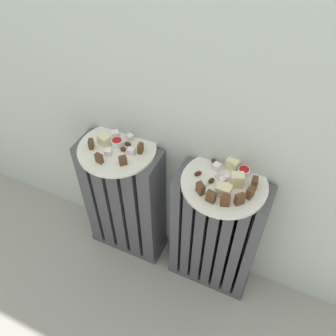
{
  "coord_description": "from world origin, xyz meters",
  "views": [
    {
      "loc": [
        0.35,
        -0.49,
        1.47
      ],
      "look_at": [
        0.0,
        0.28,
        0.6
      ],
      "focal_mm": 37.04,
      "sensor_mm": 36.0,
      "label": 1
    }
  ],
  "objects_px": {
    "plate_right": "(224,183)",
    "plate_left": "(117,149)",
    "jam_bowl_left": "(117,142)",
    "jam_bowl_right": "(244,171)",
    "radiator_left": "(125,202)",
    "radiator_right": "(215,236)",
    "fork": "(213,180)"
  },
  "relations": [
    {
      "from": "radiator_right",
      "to": "fork",
      "type": "xyz_separation_m",
      "value": [
        -0.04,
        -0.01,
        0.32
      ]
    },
    {
      "from": "plate_right",
      "to": "plate_left",
      "type": "bearing_deg",
      "value": 180.0
    },
    {
      "from": "plate_left",
      "to": "jam_bowl_right",
      "type": "height_order",
      "value": "jam_bowl_right"
    },
    {
      "from": "plate_left",
      "to": "jam_bowl_left",
      "type": "xyz_separation_m",
      "value": [
        -0.0,
        0.01,
        0.02
      ]
    },
    {
      "from": "radiator_left",
      "to": "jam_bowl_right",
      "type": "bearing_deg",
      "value": 7.53
    },
    {
      "from": "radiator_right",
      "to": "fork",
      "type": "relative_size",
      "value": 6.4
    },
    {
      "from": "jam_bowl_left",
      "to": "jam_bowl_right",
      "type": "bearing_deg",
      "value": 5.98
    },
    {
      "from": "radiator_left",
      "to": "plate_right",
      "type": "xyz_separation_m",
      "value": [
        0.41,
        0.0,
        0.31
      ]
    },
    {
      "from": "radiator_left",
      "to": "jam_bowl_left",
      "type": "distance_m",
      "value": 0.33
    },
    {
      "from": "plate_left",
      "to": "plate_right",
      "type": "bearing_deg",
      "value": 0.0
    },
    {
      "from": "jam_bowl_right",
      "to": "fork",
      "type": "xyz_separation_m",
      "value": [
        -0.08,
        -0.07,
        -0.01
      ]
    },
    {
      "from": "plate_right",
      "to": "jam_bowl_left",
      "type": "distance_m",
      "value": 0.41
    },
    {
      "from": "plate_left",
      "to": "plate_right",
      "type": "xyz_separation_m",
      "value": [
        0.41,
        0.0,
        0.0
      ]
    },
    {
      "from": "plate_right",
      "to": "fork",
      "type": "xyz_separation_m",
      "value": [
        -0.04,
        -0.01,
        0.01
      ]
    },
    {
      "from": "radiator_right",
      "to": "jam_bowl_left",
      "type": "height_order",
      "value": "jam_bowl_left"
    },
    {
      "from": "jam_bowl_right",
      "to": "fork",
      "type": "relative_size",
      "value": 0.44
    },
    {
      "from": "plate_left",
      "to": "jam_bowl_right",
      "type": "relative_size",
      "value": 6.96
    },
    {
      "from": "fork",
      "to": "jam_bowl_left",
      "type": "bearing_deg",
      "value": 176.91
    },
    {
      "from": "radiator_left",
      "to": "radiator_right",
      "type": "bearing_deg",
      "value": 0.0
    },
    {
      "from": "radiator_left",
      "to": "fork",
      "type": "bearing_deg",
      "value": -1.28
    },
    {
      "from": "jam_bowl_right",
      "to": "radiator_left",
      "type": "bearing_deg",
      "value": -172.47
    },
    {
      "from": "radiator_left",
      "to": "jam_bowl_left",
      "type": "relative_size",
      "value": 14.24
    },
    {
      "from": "plate_right",
      "to": "fork",
      "type": "bearing_deg",
      "value": -167.17
    },
    {
      "from": "plate_right",
      "to": "jam_bowl_left",
      "type": "relative_size",
      "value": 6.81
    },
    {
      "from": "jam_bowl_left",
      "to": "jam_bowl_right",
      "type": "distance_m",
      "value": 0.46
    },
    {
      "from": "radiator_right",
      "to": "plate_right",
      "type": "xyz_separation_m",
      "value": [
        0.0,
        0.0,
        0.31
      ]
    },
    {
      "from": "radiator_left",
      "to": "jam_bowl_right",
      "type": "height_order",
      "value": "jam_bowl_right"
    },
    {
      "from": "plate_right",
      "to": "jam_bowl_left",
      "type": "xyz_separation_m",
      "value": [
        -0.41,
        0.01,
        0.02
      ]
    },
    {
      "from": "radiator_left",
      "to": "plate_left",
      "type": "height_order",
      "value": "plate_left"
    },
    {
      "from": "radiator_left",
      "to": "plate_right",
      "type": "relative_size",
      "value": 2.09
    },
    {
      "from": "radiator_left",
      "to": "jam_bowl_right",
      "type": "distance_m",
      "value": 0.57
    },
    {
      "from": "radiator_left",
      "to": "jam_bowl_right",
      "type": "relative_size",
      "value": 14.55
    }
  ]
}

